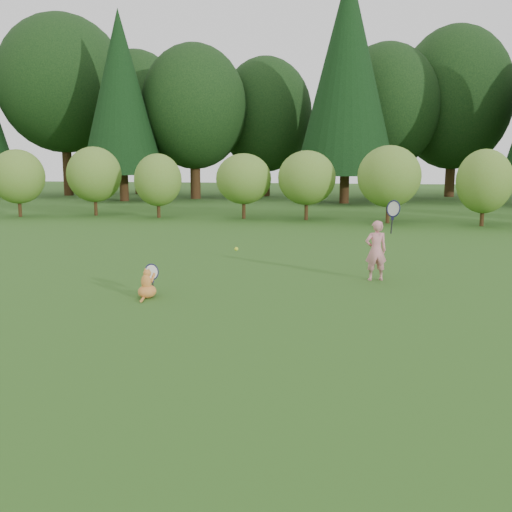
# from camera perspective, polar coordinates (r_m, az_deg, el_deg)

# --- Properties ---
(ground) EXTENTS (100.00, 100.00, 0.00)m
(ground) POSITION_cam_1_polar(r_m,az_deg,el_deg) (8.84, -2.27, -5.28)
(ground) COLOR #2D5417
(ground) RESTS_ON ground
(shrub_row) EXTENTS (28.00, 3.00, 2.80)m
(shrub_row) POSITION_cam_1_polar(r_m,az_deg,el_deg) (21.42, 5.71, 7.17)
(shrub_row) COLOR olive
(shrub_row) RESTS_ON ground
(woodland_backdrop) EXTENTS (48.00, 10.00, 15.00)m
(woodland_backdrop) POSITION_cam_1_polar(r_m,az_deg,el_deg) (31.81, 7.65, 18.91)
(woodland_backdrop) COLOR black
(woodland_backdrop) RESTS_ON ground
(child) EXTENTS (0.67, 0.45, 1.72)m
(child) POSITION_cam_1_polar(r_m,az_deg,el_deg) (11.04, 11.96, 0.68)
(child) COLOR pink
(child) RESTS_ON ground
(cat) EXTENTS (0.41, 0.73, 0.67)m
(cat) POSITION_cam_1_polar(r_m,az_deg,el_deg) (9.67, -10.84, -2.61)
(cat) COLOR orange
(cat) RESTS_ON ground
(tennis_ball) EXTENTS (0.06, 0.06, 0.06)m
(tennis_ball) POSITION_cam_1_polar(r_m,az_deg,el_deg) (9.56, -1.98, 0.71)
(tennis_ball) COLOR #A7DB19
(tennis_ball) RESTS_ON ground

